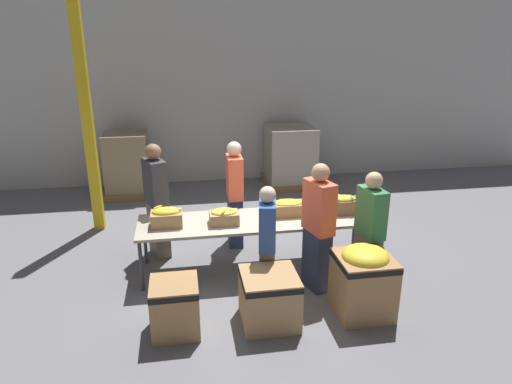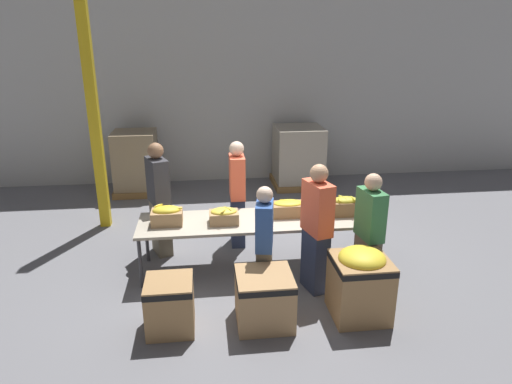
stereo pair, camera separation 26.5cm
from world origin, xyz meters
name	(u,v)px [view 1 (the left image)]	position (x,y,z in m)	size (l,w,h in m)	color
ground_plane	(258,267)	(0.00, 0.00, 0.00)	(30.00, 30.00, 0.00)	slate
wall_back	(225,92)	(0.00, 4.34, 2.00)	(16.00, 0.08, 4.00)	#B7B7B2
sorting_table	(258,222)	(0.00, 0.00, 0.71)	(3.32, 0.89, 0.75)	#B2A893
banana_box_0	(167,217)	(-1.25, -0.02, 0.88)	(0.43, 0.30, 0.27)	tan
banana_box_1	(224,216)	(-0.48, -0.08, 0.86)	(0.40, 0.31, 0.23)	tan
banana_box_2	(288,207)	(0.45, 0.09, 0.87)	(0.48, 0.29, 0.23)	#A37A4C
banana_box_3	(343,204)	(1.26, 0.03, 0.89)	(0.40, 0.28, 0.28)	olive
volunteer_0	(157,202)	(-1.41, 0.64, 0.86)	(0.39, 0.52, 1.74)	#6B604C
volunteer_1	(318,228)	(0.67, -0.67, 0.85)	(0.34, 0.50, 1.71)	#2D3856
volunteer_2	(235,195)	(-0.22, 0.82, 0.84)	(0.23, 0.45, 1.68)	#2D3856
volunteer_3	(267,245)	(-0.02, -0.82, 0.75)	(0.27, 0.43, 1.51)	#6B604C
volunteer_4	(369,233)	(1.32, -0.81, 0.80)	(0.28, 0.46, 1.61)	#6B604C
donation_bin_0	(175,305)	(-1.17, -1.34, 0.33)	(0.53, 0.53, 0.62)	#A37A4C
donation_bin_1	(269,296)	(-0.09, -1.34, 0.33)	(0.65, 0.65, 0.62)	tan
donation_bin_2	(363,279)	(1.05, -1.34, 0.46)	(0.65, 0.65, 0.87)	#A37A4C
support_pillar	(87,113)	(-2.48, 1.86, 2.00)	(0.17, 0.17, 4.00)	gold
pallet_stack_0	(127,165)	(-2.13, 3.62, 0.65)	(0.94, 0.94, 1.31)	olive
pallet_stack_1	(290,157)	(1.36, 3.69, 0.65)	(1.10, 1.10, 1.31)	olive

